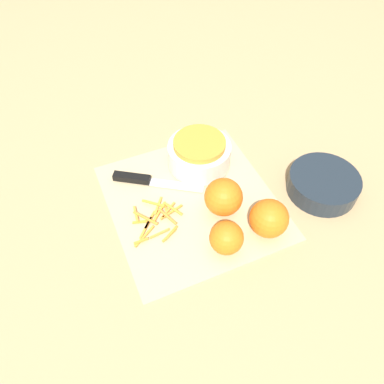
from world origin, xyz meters
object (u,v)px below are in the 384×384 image
(orange_left, at_px, (224,197))
(knife, at_px, (142,180))
(bowl_speckled, at_px, (199,153))
(orange_right, at_px, (226,238))
(orange_back, at_px, (269,218))
(bowl_dark, at_px, (323,184))

(orange_left, bearing_deg, knife, -136.98)
(bowl_speckled, xyz_separation_m, orange_left, (0.15, -0.01, 0.01))
(orange_right, xyz_separation_m, orange_back, (-0.00, 0.10, 0.01))
(bowl_dark, xyz_separation_m, orange_left, (-0.04, -0.24, 0.02))
(knife, height_order, orange_left, orange_left)
(orange_right, bearing_deg, knife, -157.23)
(bowl_dark, bearing_deg, orange_right, -79.22)
(bowl_dark, relative_size, orange_right, 2.30)
(bowl_speckled, height_order, bowl_dark, bowl_speckled)
(knife, bearing_deg, orange_back, -16.73)
(orange_back, bearing_deg, bowl_dark, 105.34)
(bowl_speckled, height_order, orange_left, orange_left)
(bowl_dark, xyz_separation_m, orange_back, (0.05, -0.18, 0.02))
(bowl_speckled, xyz_separation_m, knife, (0.00, -0.15, -0.03))
(bowl_speckled, bearing_deg, orange_back, 12.23)
(bowl_dark, bearing_deg, orange_left, -99.16)
(bowl_speckled, distance_m, bowl_dark, 0.30)
(bowl_speckled, relative_size, knife, 0.79)
(knife, distance_m, orange_right, 0.26)
(orange_right, distance_m, orange_back, 0.10)
(bowl_dark, distance_m, orange_back, 0.18)
(bowl_dark, height_order, orange_back, orange_back)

